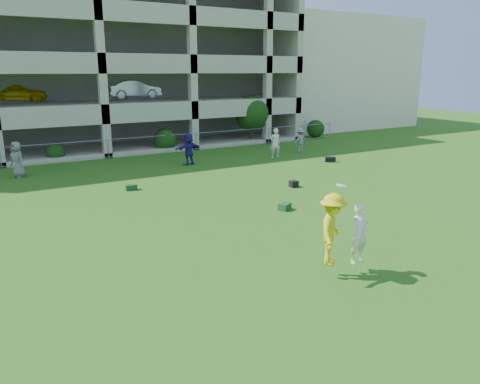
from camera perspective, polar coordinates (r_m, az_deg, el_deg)
ground at (r=13.52m, az=6.85°, el=-8.48°), size 100.00×100.00×0.00m
stucco_building at (r=48.68m, az=8.47°, el=14.10°), size 16.00×14.00×10.00m
bystander_c at (r=26.25m, az=-25.51°, el=3.60°), size 0.91×1.06×1.83m
bystander_d at (r=27.10m, az=-6.27°, el=5.23°), size 1.77×1.03×1.82m
bystander_e at (r=29.18m, az=4.30°, el=5.97°), size 0.77×0.60×1.85m
bystander_f at (r=31.50m, az=7.35°, el=6.28°), size 1.06×0.65×1.58m
bag_green_c at (r=18.32m, az=5.47°, el=-1.79°), size 0.60×0.53×0.26m
crate_d at (r=21.96m, az=6.56°, el=0.99°), size 0.38×0.38×0.30m
bag_black_e at (r=28.40m, az=10.95°, el=3.92°), size 0.67×0.58×0.30m
bag_green_g at (r=21.83m, az=-13.11°, el=0.55°), size 0.54×0.37×0.25m
frisbee_contest at (r=12.37m, az=11.80°, el=-4.58°), size 1.84×1.33×2.18m
parking_garage at (r=38.27m, az=-19.97°, el=14.85°), size 30.00×14.00×12.00m
fence at (r=30.15m, az=-15.77°, el=5.14°), size 36.06×0.06×1.20m
shrub_row at (r=32.16m, az=-8.26°, el=7.71°), size 34.38×2.52×3.50m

